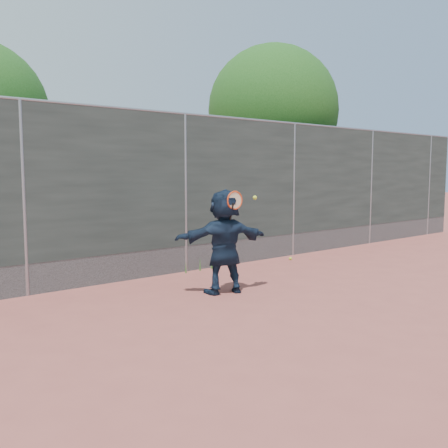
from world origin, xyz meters
TOP-DOWN VIEW (x-y plane):
  - ground at (0.00, 0.00)m, footprint 80.00×80.00m
  - player at (-0.51, 1.72)m, footprint 1.61×0.91m
  - ball_ground at (2.48, 3.07)m, footprint 0.07×0.07m
  - fence at (-0.00, 3.50)m, footprint 20.00×0.06m
  - swing_action at (-0.42, 1.52)m, footprint 0.61×0.13m
  - tree_right at (4.68, 5.75)m, footprint 3.78×3.60m
  - weed_clump at (0.29, 3.38)m, footprint 0.68×0.07m

SIDE VIEW (x-z plane):
  - ground at x=0.00m, z-range 0.00..0.00m
  - ball_ground at x=2.48m, z-range 0.00..0.07m
  - weed_clump at x=0.29m, z-range -0.02..0.28m
  - player at x=-0.51m, z-range 0.00..1.65m
  - swing_action at x=-0.42m, z-range 1.21..1.72m
  - fence at x=0.00m, z-range 0.07..3.09m
  - tree_right at x=4.68m, z-range 0.80..6.19m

